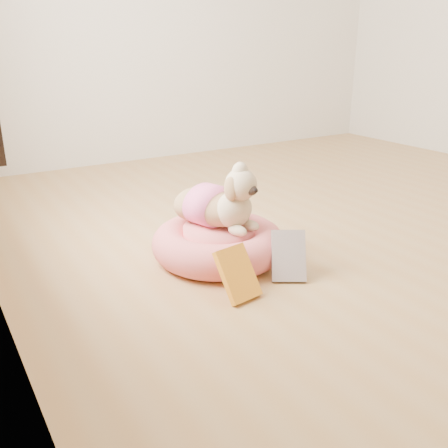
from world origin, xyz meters
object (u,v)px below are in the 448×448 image
dog (219,192)px  pet_bed (218,243)px  book_white (289,256)px  book_yellow (238,274)px

dog → pet_bed: bearing=-149.3°
pet_bed → dog: bearing=48.1°
pet_bed → book_white: book_white is taller
book_yellow → dog: bearing=60.5°
pet_bed → book_yellow: size_ratio=2.81×
book_white → dog: bearing=144.4°
dog → book_yellow: dog is taller
dog → book_white: 0.44m
pet_bed → book_white: (0.16, -0.33, 0.02)m
book_yellow → book_white: size_ratio=0.99×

